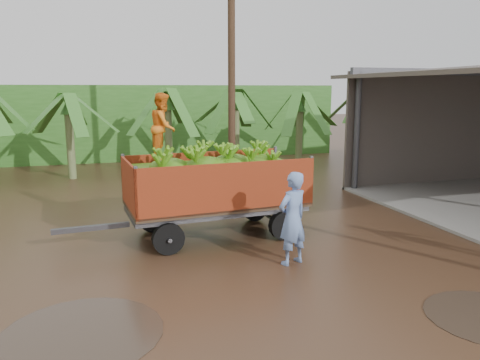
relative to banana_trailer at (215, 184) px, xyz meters
name	(u,v)px	position (x,y,z in m)	size (l,w,h in m)	color
ground	(268,266)	(0.50, -2.22, -1.24)	(100.00, 100.00, 0.00)	black
hedge_north	(118,122)	(-1.50, 13.78, 0.56)	(22.00, 3.00, 3.60)	#2D661E
banana_trailer	(215,184)	(0.00, 0.00, 0.00)	(5.71, 2.26, 3.35)	#C53E1C
man_blue	(292,218)	(1.01, -2.21, -0.31)	(0.68, 0.45, 1.86)	#6986C0
utility_pole	(232,58)	(1.80, 4.76, 3.17)	(1.20, 0.24, 8.71)	#47301E
banana_plants	(12,145)	(-4.86, 4.12, 0.61)	(24.23, 20.06, 4.36)	#2D661E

